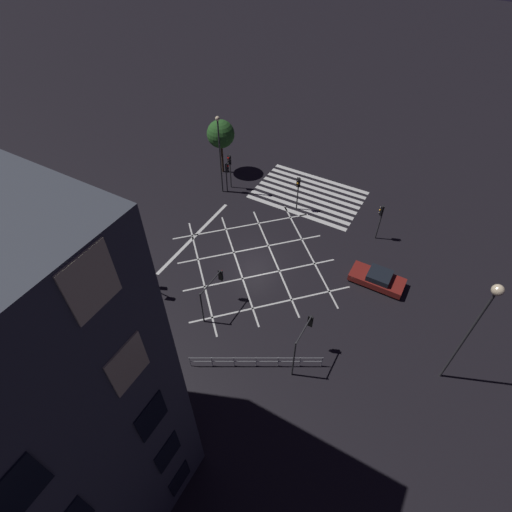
% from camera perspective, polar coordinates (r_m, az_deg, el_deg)
% --- Properties ---
extents(ground_plane, '(200.00, 200.00, 0.00)m').
position_cam_1_polar(ground_plane, '(33.42, -0.00, -0.79)').
color(ground_plane, black).
extents(road_markings, '(15.70, 21.87, 0.01)m').
position_cam_1_polar(road_markings, '(38.49, 5.09, 6.43)').
color(road_markings, silver).
rests_on(road_markings, ground_plane).
extents(traffic_light_median_north, '(0.36, 2.80, 3.22)m').
position_cam_1_polar(traffic_light_median_north, '(28.66, -6.09, -4.34)').
color(traffic_light_median_north, '#2D2D30').
rests_on(traffic_light_median_north, ground_plane).
extents(traffic_light_nw_cross, '(0.36, 2.55, 3.81)m').
position_cam_1_polar(traffic_light_nw_cross, '(25.69, 6.84, -11.23)').
color(traffic_light_nw_cross, '#2D2D30').
rests_on(traffic_light_nw_cross, ground_plane).
extents(traffic_light_se_cross, '(0.36, 0.39, 3.74)m').
position_cam_1_polar(traffic_light_se_cross, '(39.92, -3.80, 12.85)').
color(traffic_light_se_cross, '#2D2D30').
rests_on(traffic_light_se_cross, ground_plane).
extents(traffic_light_se_main, '(0.39, 0.36, 3.25)m').
position_cam_1_polar(traffic_light_se_main, '(39.56, -4.16, 11.89)').
color(traffic_light_se_main, '#2D2D30').
rests_on(traffic_light_se_main, ground_plane).
extents(traffic_light_median_south, '(0.36, 0.39, 3.58)m').
position_cam_1_polar(traffic_light_median_south, '(37.20, 6.01, 9.74)').
color(traffic_light_median_south, '#2D2D30').
rests_on(traffic_light_median_south, ground_plane).
extents(traffic_light_sw_main, '(0.39, 0.36, 3.58)m').
position_cam_1_polar(traffic_light_sw_main, '(35.42, 17.37, 5.56)').
color(traffic_light_sw_main, '#2D2D30').
rests_on(traffic_light_sw_main, ground_plane).
extents(traffic_light_ne_main, '(2.50, 0.36, 4.11)m').
position_cam_1_polar(traffic_light_ne_main, '(30.55, -18.29, -1.19)').
color(traffic_light_ne_main, '#2D2D30').
rests_on(traffic_light_ne_main, ground_plane).
extents(traffic_light_ne_cross, '(0.36, 0.39, 4.31)m').
position_cam_1_polar(traffic_light_ne_cross, '(30.94, -18.30, -0.36)').
color(traffic_light_ne_cross, '#2D2D30').
rests_on(traffic_light_ne_cross, ground_plane).
extents(street_lamp_east, '(0.40, 0.40, 7.99)m').
position_cam_1_polar(street_lamp_east, '(38.21, -5.24, 15.27)').
color(street_lamp_east, '#2D2D30').
rests_on(street_lamp_east, ground_plane).
extents(street_lamp_west, '(0.62, 0.62, 9.08)m').
position_cam_1_polar(street_lamp_west, '(24.61, 29.66, -7.01)').
color(street_lamp_west, '#2D2D30').
rests_on(street_lamp_west, ground_plane).
extents(street_tree_near, '(2.77, 2.77, 5.78)m').
position_cam_1_polar(street_tree_near, '(41.63, -5.07, 16.95)').
color(street_tree_near, '#38281C').
rests_on(street_tree_near, ground_plane).
extents(waiting_car, '(4.23, 1.87, 1.21)m').
position_cam_1_polar(waiting_car, '(32.80, 16.96, -3.10)').
color(waiting_car, maroon).
rests_on(waiting_car, ground_plane).
extents(pedestrian_railing, '(7.63, 4.34, 1.05)m').
position_cam_1_polar(pedestrian_railing, '(27.06, -0.00, -14.72)').
color(pedestrian_railing, '#9EA0A5').
rests_on(pedestrian_railing, ground_plane).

